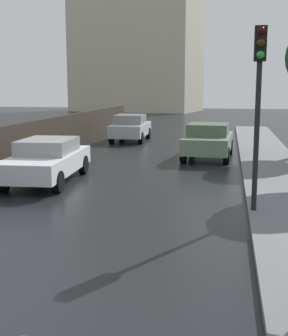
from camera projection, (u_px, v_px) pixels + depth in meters
The scene contains 5 objects.
car_white_near_kerb at pixel (47, 160), 14.57m from camera, with size 2.03×4.50×1.33m.
car_green_mid_road at pixel (208, 140), 19.29m from camera, with size 2.06×4.04×1.45m.
car_silver_behind_camera at pixel (131, 127), 25.44m from camera, with size 1.84×3.95×1.45m.
traffic_light at pixel (259, 84), 10.26m from camera, with size 0.26×0.39×4.11m.
distant_tower at pixel (137, 18), 55.19m from camera, with size 15.84×10.80×26.81m.
Camera 1 is at (3.48, -4.12, 2.96)m, focal length 49.84 mm.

